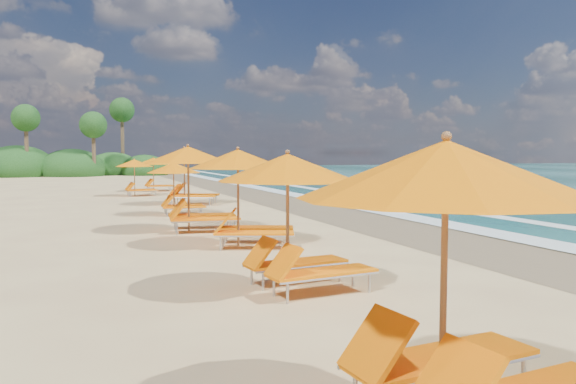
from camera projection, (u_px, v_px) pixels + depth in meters
name	position (u px, v px, depth m)	size (l,w,h in m)	color
ground	(288.00, 234.00, 15.78)	(160.00, 160.00, 0.00)	#D5BC7D
wet_sand	(410.00, 228.00, 17.18)	(4.00, 160.00, 0.01)	olive
surf_foam	(482.00, 223.00, 18.13)	(4.00, 160.00, 0.01)	white
station_2	(462.00, 263.00, 4.64)	(2.83, 2.66, 2.47)	olive
station_3	(297.00, 212.00, 9.29)	(2.71, 2.55, 2.35)	olive
station_4	(246.00, 190.00, 13.78)	(3.14, 3.08, 2.45)	olive
station_5	(195.00, 182.00, 16.47)	(2.96, 2.80, 2.56)	olive
station_6	(178.00, 185.00, 20.76)	(2.24, 2.09, 1.99)	olive
station_7	(189.00, 172.00, 24.95)	(3.38, 3.36, 2.59)	olive
station_8	(138.00, 175.00, 29.86)	(2.25, 2.11, 2.01)	olive
station_9	(156.00, 172.00, 33.53)	(2.27, 2.10, 2.06)	olive
treeline	(29.00, 166.00, 54.73)	(25.80, 8.80, 9.74)	#163D14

